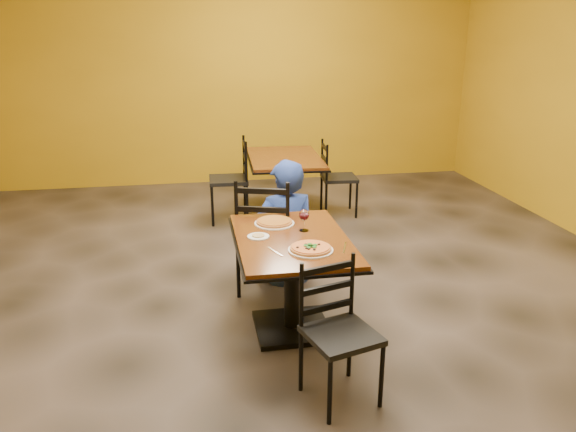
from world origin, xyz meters
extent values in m
cube|color=black|center=(0.00, 0.00, 0.00)|extent=(7.00, 8.00, 0.01)
cube|color=#BD8F15|center=(0.00, 4.00, 1.50)|extent=(7.00, 0.01, 3.00)
cube|color=#65310F|center=(0.00, -0.50, 0.73)|extent=(0.80, 1.20, 0.03)
cube|color=black|center=(0.00, -0.50, 0.71)|extent=(0.83, 1.23, 0.02)
cylinder|color=black|center=(0.00, -0.50, 0.37)|extent=(0.12, 0.12, 0.66)
cube|color=black|center=(0.00, -0.50, 0.02)|extent=(0.55, 0.55, 0.04)
cube|color=#65310F|center=(0.41, 2.18, 0.73)|extent=(0.88, 1.28, 0.03)
cube|color=black|center=(0.41, 2.18, 0.71)|extent=(0.92, 1.31, 0.02)
cylinder|color=black|center=(0.41, 2.18, 0.37)|extent=(0.12, 0.12, 0.66)
cube|color=black|center=(0.41, 2.18, 0.02)|extent=(0.59, 0.59, 0.04)
imported|color=navy|center=(0.11, 0.43, 0.56)|extent=(0.60, 0.42, 1.12)
cylinder|color=white|center=(0.08, -0.77, 0.76)|extent=(0.31, 0.31, 0.01)
cylinder|color=#98210B|center=(0.08, -0.77, 0.77)|extent=(0.28, 0.28, 0.02)
cylinder|color=white|center=(-0.08, -0.18, 0.76)|extent=(0.31, 0.31, 0.01)
cylinder|color=#BF8724|center=(-0.08, -0.18, 0.77)|extent=(0.28, 0.28, 0.02)
cylinder|color=white|center=(-0.24, -0.45, 0.76)|extent=(0.16, 0.16, 0.01)
cylinder|color=tan|center=(-0.24, -0.45, 0.76)|extent=(0.09, 0.09, 0.01)
cube|color=silver|center=(-0.16, -0.74, 0.75)|extent=(0.08, 0.18, 0.00)
cube|color=silver|center=(0.32, -0.76, 0.75)|extent=(0.08, 0.20, 0.00)
camera|label=1|loc=(-0.70, -4.25, 2.19)|focal=35.09mm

